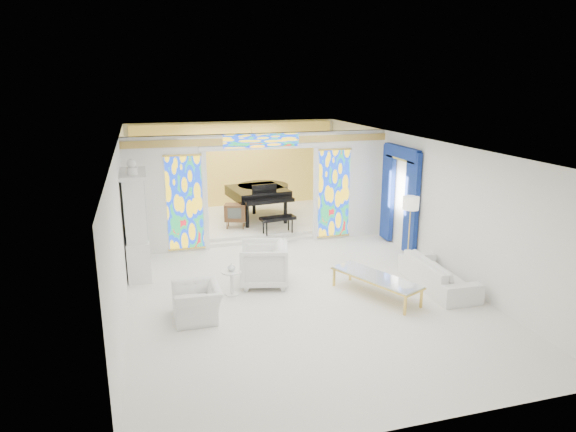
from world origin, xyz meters
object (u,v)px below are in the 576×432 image
object	(u,v)px
armchair_left	(197,302)
china_cabinet	(137,225)
sofa	(438,274)
coffee_table	(376,278)
tv_console	(235,213)
grand_piano	(261,192)
armchair_right	(264,264)

from	to	relation	value
armchair_left	china_cabinet	bearing A→B (deg)	-159.89
china_cabinet	sofa	size ratio (longest dim) A/B	1.26
armchair_left	coffee_table	distance (m)	3.65
armchair_left	tv_console	distance (m)	5.45
grand_piano	china_cabinet	bearing A→B (deg)	-144.57
armchair_right	tv_console	xyz separation A→B (m)	(0.10, 3.93, 0.17)
armchair_right	sofa	xyz separation A→B (m)	(3.56, -1.20, -0.15)
sofa	grand_piano	xyz separation A→B (m)	(-2.51, 6.00, 0.68)
grand_piano	tv_console	bearing A→B (deg)	-144.98
armchair_left	sofa	distance (m)	5.14
china_cabinet	coffee_table	distance (m)	5.44
sofa	grand_piano	bearing A→B (deg)	25.11
china_cabinet	armchair_right	distance (m)	3.05
sofa	coffee_table	size ratio (longest dim) A/B	1.03
armchair_right	tv_console	bearing A→B (deg)	-167.14
armchair_right	china_cabinet	bearing A→B (deg)	-104.50
armchair_right	grand_piano	distance (m)	4.95
armchair_left	coffee_table	xyz separation A→B (m)	(3.65, -0.02, 0.09)
armchair_right	armchair_left	bearing A→B (deg)	-37.45
grand_piano	armchair_right	bearing A→B (deg)	-109.67
sofa	coffee_table	xyz separation A→B (m)	(-1.50, -0.06, 0.10)
grand_piano	tv_console	xyz separation A→B (m)	(-0.96, -0.87, -0.36)
china_cabinet	grand_piano	xyz separation A→B (m)	(3.66, 3.38, -0.18)
china_cabinet	coffee_table	world-z (taller)	china_cabinet
sofa	tv_console	world-z (taller)	tv_console
armchair_right	coffee_table	size ratio (longest dim) A/B	0.49
armchair_right	sofa	size ratio (longest dim) A/B	0.48
sofa	tv_console	distance (m)	6.20
sofa	coffee_table	world-z (taller)	sofa
armchair_right	tv_console	distance (m)	3.93
armchair_left	sofa	bearing A→B (deg)	89.73
armchair_right	sofa	distance (m)	3.76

